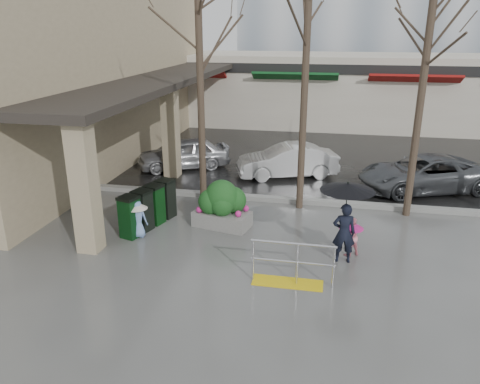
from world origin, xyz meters
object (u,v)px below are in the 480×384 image
(tree_west, at_px, (199,42))
(car_c, at_px, (424,174))
(woman, at_px, (346,210))
(planter, at_px, (222,205))
(tree_midwest, at_px, (307,37))
(car_b, at_px, (287,161))
(child_pink, at_px, (351,233))
(tree_mideast, at_px, (427,52))
(news_boxes, at_px, (149,207))
(handrail, at_px, (291,269))
(child_blue, at_px, (138,216))
(car_a, at_px, (184,153))

(tree_west, bearing_deg, car_c, 18.72)
(tree_west, bearing_deg, woman, -37.58)
(tree_west, bearing_deg, planter, -60.30)
(tree_midwest, relative_size, car_b, 1.83)
(child_pink, xyz_separation_m, car_c, (2.65, 5.58, 0.04))
(tree_midwest, xyz_separation_m, car_b, (-0.73, 3.20, -4.60))
(tree_mideast, relative_size, child_pink, 6.38)
(tree_mideast, distance_m, car_c, 4.98)
(tree_mideast, relative_size, car_c, 1.43)
(child_pink, distance_m, car_c, 6.18)
(news_boxes, relative_size, car_b, 0.57)
(news_boxes, bearing_deg, car_b, 75.08)
(car_b, bearing_deg, handrail, -12.92)
(handrail, relative_size, planter, 1.09)
(car_c, bearing_deg, handrail, -48.46)
(tree_midwest, height_order, child_blue, tree_midwest)
(handrail, bearing_deg, child_pink, 51.88)
(handrail, distance_m, car_b, 8.06)
(handrail, bearing_deg, tree_west, 124.99)
(woman, bearing_deg, planter, -29.57)
(car_c, bearing_deg, planter, -74.39)
(car_a, bearing_deg, planter, 1.32)
(handrail, distance_m, planter, 3.65)
(car_c, bearing_deg, tree_mideast, -38.63)
(handrail, height_order, woman, woman)
(car_a, xyz_separation_m, car_c, (9.15, -1.04, 0.00))
(handrail, bearing_deg, tree_midwest, 91.91)
(handrail, xyz_separation_m, tree_mideast, (3.14, 4.80, 4.48))
(tree_west, height_order, tree_mideast, tree_west)
(tree_west, relative_size, tree_midwest, 0.97)
(news_boxes, xyz_separation_m, car_b, (3.44, 5.57, 0.04))
(child_pink, xyz_separation_m, planter, (-3.60, 1.15, 0.08))
(tree_mideast, bearing_deg, news_boxes, -162.46)
(child_pink, bearing_deg, woman, 35.54)
(news_boxes, height_order, car_a, car_a)
(child_pink, relative_size, news_boxes, 0.47)
(tree_mideast, xyz_separation_m, child_blue, (-7.50, -3.11, -4.23))
(news_boxes, bearing_deg, child_blue, -75.16)
(child_pink, xyz_separation_m, child_blue, (-5.70, -0.02, 0.04))
(tree_midwest, height_order, car_a, tree_midwest)
(tree_mideast, bearing_deg, car_b, 141.53)
(tree_west, xyz_separation_m, planter, (1.11, -1.94, -4.41))
(child_blue, bearing_deg, handrail, 154.04)
(planter, bearing_deg, tree_mideast, 19.80)
(tree_midwest, distance_m, child_pink, 5.77)
(tree_midwest, relative_size, child_pink, 6.87)
(tree_midwest, height_order, planter, tree_midwest)
(planter, bearing_deg, car_b, 75.20)
(handrail, distance_m, car_c, 8.32)
(handrail, xyz_separation_m, child_blue, (-4.36, 1.69, 0.25))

